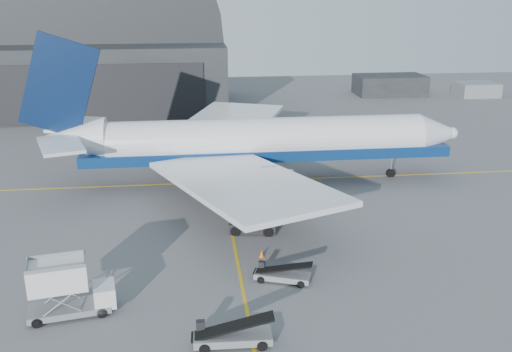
{
  "coord_description": "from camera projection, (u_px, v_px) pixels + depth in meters",
  "views": [
    {
      "loc": [
        -3.43,
        -41.97,
        21.33
      ],
      "look_at": [
        2.52,
        8.28,
        4.5
      ],
      "focal_mm": 40.0,
      "sensor_mm": 36.0,
      "label": 1
    }
  ],
  "objects": [
    {
      "name": "hangar",
      "position": [
        84.0,
        56.0,
        102.39
      ],
      "size": [
        50.0,
        28.3,
        28.0
      ],
      "color": "black",
      "rests_on": "ground"
    },
    {
      "name": "airliner",
      "position": [
        250.0,
        142.0,
        63.92
      ],
      "size": [
        49.07,
        47.59,
        17.22
      ],
      "color": "white",
      "rests_on": "ground"
    },
    {
      "name": "taxi_lines",
      "position": [
        227.0,
        205.0,
        58.59
      ],
      "size": [
        80.0,
        42.12,
        0.02
      ],
      "color": "gold",
      "rests_on": "ground"
    },
    {
      "name": "pushback_tug",
      "position": [
        254.0,
        224.0,
        52.15
      ],
      "size": [
        4.56,
        3.11,
        1.95
      ],
      "rotation": [
        0.0,
        0.0,
        -0.17
      ],
      "color": "black",
      "rests_on": "ground"
    },
    {
      "name": "traffic_cone",
      "position": [
        262.0,
        254.0,
        47.22
      ],
      "size": [
        0.41,
        0.41,
        0.59
      ],
      "color": "#FF5F08",
      "rests_on": "ground"
    },
    {
      "name": "distant_bldg_a",
      "position": [
        389.0,
        94.0,
        118.74
      ],
      "size": [
        14.0,
        8.0,
        4.0
      ],
      "primitive_type": "cube",
      "color": "black",
      "rests_on": "ground"
    },
    {
      "name": "belt_loader_a",
      "position": [
        232.0,
        336.0,
        35.6
      ],
      "size": [
        5.23,
        1.97,
        1.98
      ],
      "rotation": [
        0.0,
        0.0,
        -0.03
      ],
      "color": "gray",
      "rests_on": "ground"
    },
    {
      "name": "catering_truck",
      "position": [
        67.0,
        289.0,
        38.34
      ],
      "size": [
        6.06,
        3.11,
        3.97
      ],
      "rotation": [
        0.0,
        0.0,
        0.18
      ],
      "color": "gray",
      "rests_on": "ground"
    },
    {
      "name": "distant_bldg_b",
      "position": [
        476.0,
        96.0,
        116.87
      ],
      "size": [
        8.0,
        6.0,
        2.8
      ],
      "primitive_type": "cube",
      "color": "gray",
      "rests_on": "ground"
    },
    {
      "name": "ground",
      "position": [
        237.0,
        261.0,
        46.66
      ],
      "size": [
        200.0,
        200.0,
        0.0
      ],
      "primitive_type": "plane",
      "color": "#565659",
      "rests_on": "ground"
    },
    {
      "name": "belt_loader_b",
      "position": [
        282.0,
        275.0,
        43.33
      ],
      "size": [
        4.53,
        2.77,
        1.71
      ],
      "rotation": [
        0.0,
        0.0,
        -0.35
      ],
      "color": "gray",
      "rests_on": "ground"
    }
  ]
}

